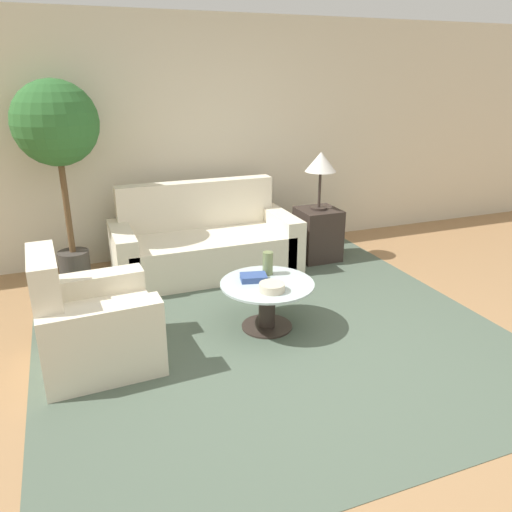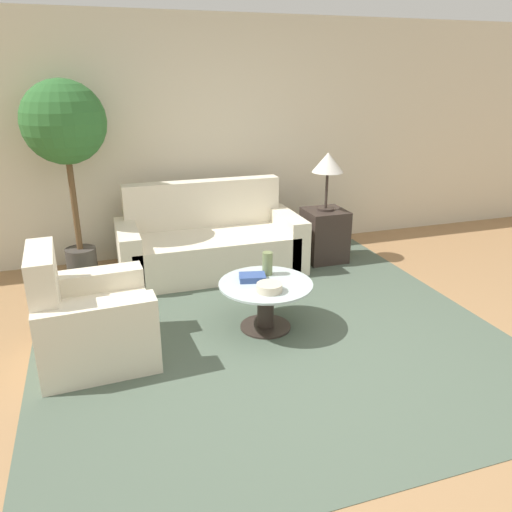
{
  "view_description": "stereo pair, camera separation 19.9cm",
  "coord_description": "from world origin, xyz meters",
  "px_view_note": "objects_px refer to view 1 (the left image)",
  "views": [
    {
      "loc": [
        -1.54,
        -2.71,
        2.0
      ],
      "look_at": [
        -0.11,
        0.96,
        0.55
      ],
      "focal_mm": 35.0,
      "sensor_mm": 36.0,
      "label": 1
    },
    {
      "loc": [
        -1.35,
        -2.78,
        2.0
      ],
      "look_at": [
        -0.11,
        0.96,
        0.55
      ],
      "focal_mm": 35.0,
      "sensor_mm": 36.0,
      "label": 2
    }
  ],
  "objects_px": {
    "book_stack": "(254,278)",
    "armchair": "(90,328)",
    "vase": "(268,263)",
    "bowl": "(272,287)",
    "coffee_table": "(267,299)",
    "sofa_main": "(204,244)",
    "table_lamp": "(321,164)",
    "potted_plant": "(57,132)"
  },
  "relations": [
    {
      "from": "bowl",
      "to": "armchair",
      "type": "bearing_deg",
      "value": 174.42
    },
    {
      "from": "vase",
      "to": "book_stack",
      "type": "xyz_separation_m",
      "value": [
        -0.16,
        -0.08,
        -0.07
      ]
    },
    {
      "from": "coffee_table",
      "to": "potted_plant",
      "type": "distance_m",
      "value": 2.51
    },
    {
      "from": "potted_plant",
      "to": "vase",
      "type": "bearing_deg",
      "value": -44.72
    },
    {
      "from": "armchair",
      "to": "coffee_table",
      "type": "xyz_separation_m",
      "value": [
        1.39,
        0.03,
        -0.02
      ]
    },
    {
      "from": "sofa_main",
      "to": "armchair",
      "type": "height_order",
      "value": "sofa_main"
    },
    {
      "from": "armchair",
      "to": "bowl",
      "type": "distance_m",
      "value": 1.38
    },
    {
      "from": "sofa_main",
      "to": "coffee_table",
      "type": "bearing_deg",
      "value": -84.96
    },
    {
      "from": "coffee_table",
      "to": "book_stack",
      "type": "bearing_deg",
      "value": 134.95
    },
    {
      "from": "table_lamp",
      "to": "vase",
      "type": "relative_size",
      "value": 3.17
    },
    {
      "from": "book_stack",
      "to": "armchair",
      "type": "bearing_deg",
      "value": -162.32
    },
    {
      "from": "armchair",
      "to": "potted_plant",
      "type": "distance_m",
      "value": 2.07
    },
    {
      "from": "armchair",
      "to": "bowl",
      "type": "bearing_deg",
      "value": -98.39
    },
    {
      "from": "potted_plant",
      "to": "bowl",
      "type": "xyz_separation_m",
      "value": [
        1.41,
        -1.83,
        -1.04
      ]
    },
    {
      "from": "bowl",
      "to": "coffee_table",
      "type": "bearing_deg",
      "value": 80.38
    },
    {
      "from": "book_stack",
      "to": "potted_plant",
      "type": "bearing_deg",
      "value": 143.21
    },
    {
      "from": "sofa_main",
      "to": "coffee_table",
      "type": "xyz_separation_m",
      "value": [
        0.13,
        -1.45,
        -0.02
      ]
    },
    {
      "from": "sofa_main",
      "to": "armchair",
      "type": "bearing_deg",
      "value": -130.55
    },
    {
      "from": "sofa_main",
      "to": "vase",
      "type": "bearing_deg",
      "value": -81.09
    },
    {
      "from": "table_lamp",
      "to": "potted_plant",
      "type": "distance_m",
      "value": 2.65
    },
    {
      "from": "vase",
      "to": "table_lamp",
      "type": "bearing_deg",
      "value": 46.6
    },
    {
      "from": "sofa_main",
      "to": "table_lamp",
      "type": "relative_size",
      "value": 3.01
    },
    {
      "from": "vase",
      "to": "sofa_main",
      "type": "bearing_deg",
      "value": 98.91
    },
    {
      "from": "bowl",
      "to": "book_stack",
      "type": "bearing_deg",
      "value": 103.01
    },
    {
      "from": "armchair",
      "to": "table_lamp",
      "type": "height_order",
      "value": "table_lamp"
    },
    {
      "from": "coffee_table",
      "to": "bowl",
      "type": "height_order",
      "value": "bowl"
    },
    {
      "from": "armchair",
      "to": "vase",
      "type": "distance_m",
      "value": 1.49
    },
    {
      "from": "vase",
      "to": "bowl",
      "type": "bearing_deg",
      "value": -106.95
    },
    {
      "from": "armchair",
      "to": "potted_plant",
      "type": "height_order",
      "value": "potted_plant"
    },
    {
      "from": "potted_plant",
      "to": "bowl",
      "type": "relative_size",
      "value": 9.71
    },
    {
      "from": "coffee_table",
      "to": "potted_plant",
      "type": "xyz_separation_m",
      "value": [
        -1.44,
        1.66,
        1.22
      ]
    },
    {
      "from": "potted_plant",
      "to": "book_stack",
      "type": "relative_size",
      "value": 8.21
    },
    {
      "from": "sofa_main",
      "to": "book_stack",
      "type": "distance_m",
      "value": 1.37
    },
    {
      "from": "vase",
      "to": "coffee_table",
      "type": "bearing_deg",
      "value": -113.63
    },
    {
      "from": "sofa_main",
      "to": "table_lamp",
      "type": "distance_m",
      "value": 1.52
    },
    {
      "from": "armchair",
      "to": "bowl",
      "type": "relative_size",
      "value": 4.36
    },
    {
      "from": "sofa_main",
      "to": "potted_plant",
      "type": "bearing_deg",
      "value": 170.6
    },
    {
      "from": "armchair",
      "to": "sofa_main",
      "type": "bearing_deg",
      "value": -43.36
    },
    {
      "from": "armchair",
      "to": "table_lamp",
      "type": "relative_size",
      "value": 1.4
    },
    {
      "from": "sofa_main",
      "to": "potted_plant",
      "type": "height_order",
      "value": "potted_plant"
    },
    {
      "from": "potted_plant",
      "to": "armchair",
      "type": "bearing_deg",
      "value": -88.41
    },
    {
      "from": "armchair",
      "to": "vase",
      "type": "height_order",
      "value": "armchair"
    }
  ]
}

